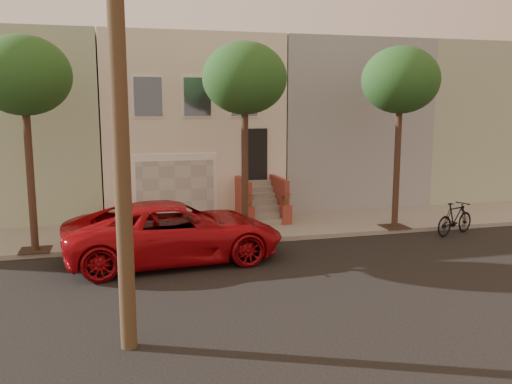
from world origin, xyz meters
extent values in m
plane|color=black|center=(0.00, 0.00, 0.00)|extent=(90.00, 90.00, 0.00)
cube|color=gray|center=(0.00, 5.35, 0.07)|extent=(40.00, 3.70, 0.15)
cube|color=beige|center=(0.00, 11.20, 3.65)|extent=(7.00, 8.00, 7.00)
cube|color=#9BAB8A|center=(-6.80, 11.20, 3.65)|extent=(6.50, 8.00, 7.00)
cube|color=gray|center=(6.80, 11.20, 3.65)|extent=(6.50, 8.00, 7.00)
cube|color=#9BAB8A|center=(13.30, 11.20, 3.65)|extent=(6.50, 8.00, 7.00)
cube|color=white|center=(-0.90, 7.22, 1.40)|extent=(3.20, 0.12, 2.50)
cube|color=#B5B5B1|center=(-0.90, 7.16, 1.30)|extent=(2.90, 0.06, 2.20)
cube|color=gray|center=(-0.90, 5.35, 0.16)|extent=(3.20, 3.70, 0.02)
cube|color=brown|center=(-3.10, 6.90, 0.37)|extent=(1.40, 0.45, 0.44)
cube|color=black|center=(2.20, 7.17, 2.55)|extent=(1.00, 0.06, 2.00)
cube|color=#3F4751|center=(-1.80, 7.17, 4.75)|extent=(1.00, 0.06, 1.40)
cube|color=white|center=(-1.80, 7.19, 4.75)|extent=(1.15, 0.05, 1.55)
cube|color=#3F4751|center=(0.00, 7.17, 4.75)|extent=(1.00, 0.06, 1.40)
cube|color=white|center=(0.00, 7.19, 4.75)|extent=(1.15, 0.05, 1.55)
cube|color=#3F4751|center=(1.80, 7.17, 4.75)|extent=(1.00, 0.06, 1.40)
cube|color=white|center=(1.80, 7.19, 4.75)|extent=(1.15, 0.05, 1.55)
cube|color=gray|center=(2.20, 5.38, 0.25)|extent=(1.20, 0.28, 0.20)
cube|color=gray|center=(2.20, 5.66, 0.45)|extent=(1.20, 0.28, 0.20)
cube|color=gray|center=(2.20, 5.94, 0.65)|extent=(1.20, 0.28, 0.20)
cube|color=gray|center=(2.20, 6.22, 0.85)|extent=(1.20, 0.28, 0.20)
cube|color=gray|center=(2.20, 6.50, 1.05)|extent=(1.20, 0.28, 0.20)
cube|color=gray|center=(2.20, 6.78, 1.25)|extent=(1.20, 0.28, 0.20)
cube|color=gray|center=(2.20, 7.06, 1.45)|extent=(1.20, 0.28, 0.20)
cube|color=brown|center=(1.50, 6.22, 0.95)|extent=(0.18, 1.96, 1.60)
cube|color=brown|center=(2.90, 6.22, 0.95)|extent=(0.18, 1.96, 1.60)
cube|color=brown|center=(1.50, 5.34, 0.50)|extent=(0.35, 0.35, 0.70)
imported|color=#1A4819|center=(1.50, 5.34, 1.07)|extent=(0.40, 0.35, 0.45)
cube|color=brown|center=(2.90, 5.34, 0.50)|extent=(0.35, 0.35, 0.70)
imported|color=#1A4819|center=(2.90, 5.34, 1.07)|extent=(0.41, 0.35, 0.45)
cube|color=#2D2116|center=(-5.50, 3.90, 0.15)|extent=(0.90, 0.90, 0.02)
cylinder|color=#382419|center=(-5.50, 3.90, 2.25)|extent=(0.22, 0.22, 4.20)
ellipsoid|color=#1A4819|center=(-5.50, 3.90, 5.30)|extent=(2.70, 2.57, 2.29)
cube|color=#2D2116|center=(1.00, 3.90, 0.15)|extent=(0.90, 0.90, 0.02)
cylinder|color=#382419|center=(1.00, 3.90, 2.25)|extent=(0.22, 0.22, 4.20)
ellipsoid|color=#1A4819|center=(1.00, 3.90, 5.30)|extent=(2.70, 2.57, 2.29)
cube|color=#2D2116|center=(6.50, 3.90, 0.15)|extent=(0.90, 0.90, 0.02)
cylinder|color=#382419|center=(6.50, 3.90, 2.25)|extent=(0.22, 0.22, 4.20)
ellipsoid|color=#1A4819|center=(6.50, 3.90, 5.30)|extent=(2.70, 2.57, 2.29)
cylinder|color=#483721|center=(-3.00, -3.20, 5.00)|extent=(0.30, 0.30, 10.00)
imported|color=#AF0B13|center=(-1.50, 2.22, 0.87)|extent=(6.42, 3.32, 1.73)
imported|color=black|center=(8.23, 2.85, 0.58)|extent=(1.99, 1.19, 1.15)
camera|label=1|loc=(-3.17, -13.01, 4.52)|focal=37.91mm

